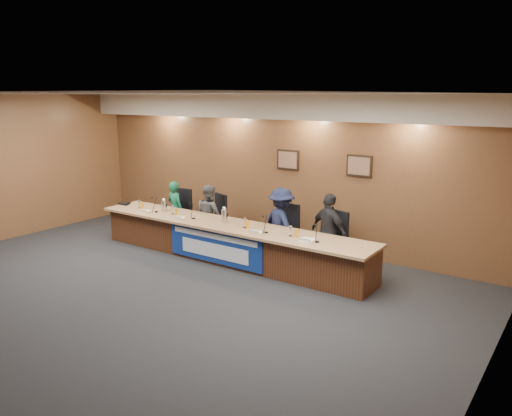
# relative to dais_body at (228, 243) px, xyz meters

# --- Properties ---
(floor) EXTENTS (10.00, 10.00, 0.00)m
(floor) POSITION_rel_dais_body_xyz_m (0.00, -2.40, -0.35)
(floor) COLOR black
(floor) RESTS_ON ground
(ceiling) EXTENTS (10.00, 8.00, 0.04)m
(ceiling) POSITION_rel_dais_body_xyz_m (0.00, -2.40, 2.85)
(ceiling) COLOR silver
(ceiling) RESTS_ON wall_back
(wall_back) EXTENTS (10.00, 0.04, 3.20)m
(wall_back) POSITION_rel_dais_body_xyz_m (0.00, 1.60, 1.25)
(wall_back) COLOR brown
(wall_back) RESTS_ON floor
(wall_right) EXTENTS (0.04, 8.00, 3.20)m
(wall_right) POSITION_rel_dais_body_xyz_m (5.00, -2.40, 1.25)
(wall_right) COLOR brown
(wall_right) RESTS_ON floor
(soffit) EXTENTS (10.00, 0.50, 0.50)m
(soffit) POSITION_rel_dais_body_xyz_m (0.00, 1.35, 2.60)
(soffit) COLOR beige
(soffit) RESTS_ON wall_back
(dais_body) EXTENTS (6.00, 0.80, 0.70)m
(dais_body) POSITION_rel_dais_body_xyz_m (0.00, 0.00, 0.00)
(dais_body) COLOR #472312
(dais_body) RESTS_ON floor
(dais_top) EXTENTS (6.10, 0.95, 0.05)m
(dais_top) POSITION_rel_dais_body_xyz_m (0.00, -0.05, 0.38)
(dais_top) COLOR #A2784F
(dais_top) RESTS_ON dais_body
(banner) EXTENTS (2.20, 0.02, 0.65)m
(banner) POSITION_rel_dais_body_xyz_m (0.00, -0.41, 0.03)
(banner) COLOR navy
(banner) RESTS_ON dais_body
(banner_text_upper) EXTENTS (2.00, 0.01, 0.10)m
(banner_text_upper) POSITION_rel_dais_body_xyz_m (0.00, -0.43, 0.23)
(banner_text_upper) COLOR silver
(banner_text_upper) RESTS_ON banner
(banner_text_lower) EXTENTS (1.60, 0.01, 0.28)m
(banner_text_lower) POSITION_rel_dais_body_xyz_m (0.00, -0.43, -0.05)
(banner_text_lower) COLOR silver
(banner_text_lower) RESTS_ON banner
(wall_photo_left) EXTENTS (0.52, 0.04, 0.42)m
(wall_photo_left) POSITION_rel_dais_body_xyz_m (0.40, 1.57, 1.50)
(wall_photo_left) COLOR black
(wall_photo_left) RESTS_ON wall_back
(wall_photo_right) EXTENTS (0.52, 0.04, 0.42)m
(wall_photo_right) POSITION_rel_dais_body_xyz_m (2.00, 1.57, 1.50)
(wall_photo_right) COLOR black
(wall_photo_right) RESTS_ON wall_back
(panelist_a) EXTENTS (0.52, 0.38, 1.29)m
(panelist_a) POSITION_rel_dais_body_xyz_m (-2.00, 0.63, 0.29)
(panelist_a) COLOR #0F5135
(panelist_a) RESTS_ON floor
(panelist_b) EXTENTS (0.78, 0.71, 1.31)m
(panelist_b) POSITION_rel_dais_body_xyz_m (-0.99, 0.63, 0.31)
(panelist_b) COLOR #4B4C4F
(panelist_b) RESTS_ON floor
(panelist_c) EXTENTS (1.06, 0.85, 1.44)m
(panelist_c) POSITION_rel_dais_body_xyz_m (0.84, 0.63, 0.37)
(panelist_c) COLOR #131835
(panelist_c) RESTS_ON floor
(panelist_d) EXTENTS (0.91, 0.60, 1.44)m
(panelist_d) POSITION_rel_dais_body_xyz_m (1.87, 0.63, 0.37)
(panelist_d) COLOR black
(panelist_d) RESTS_ON floor
(office_chair_a) EXTENTS (0.51, 0.51, 0.08)m
(office_chair_a) POSITION_rel_dais_body_xyz_m (-2.00, 0.73, 0.13)
(office_chair_a) COLOR black
(office_chair_a) RESTS_ON floor
(office_chair_b) EXTENTS (0.61, 0.61, 0.08)m
(office_chair_b) POSITION_rel_dais_body_xyz_m (-0.99, 0.73, 0.13)
(office_chair_b) COLOR black
(office_chair_b) RESTS_ON floor
(office_chair_c) EXTENTS (0.52, 0.52, 0.08)m
(office_chair_c) POSITION_rel_dais_body_xyz_m (0.84, 0.73, 0.13)
(office_chair_c) COLOR black
(office_chair_c) RESTS_ON floor
(office_chair_d) EXTENTS (0.59, 0.59, 0.08)m
(office_chair_d) POSITION_rel_dais_body_xyz_m (1.87, 0.73, 0.13)
(office_chair_d) COLOR black
(office_chair_d) RESTS_ON floor
(nameplate_a) EXTENTS (0.24, 0.08, 0.10)m
(nameplate_a) POSITION_rel_dais_body_xyz_m (-2.02, -0.31, 0.45)
(nameplate_a) COLOR white
(nameplate_a) RESTS_ON dais_top
(microphone_a) EXTENTS (0.07, 0.07, 0.02)m
(microphone_a) POSITION_rel_dais_body_xyz_m (-1.81, -0.15, 0.41)
(microphone_a) COLOR black
(microphone_a) RESTS_ON dais_top
(juice_glass_a) EXTENTS (0.06, 0.06, 0.15)m
(juice_glass_a) POSITION_rel_dais_body_xyz_m (-2.28, -0.11, 0.47)
(juice_glass_a) COLOR orange
(juice_glass_a) RESTS_ON dais_top
(water_glass_a) EXTENTS (0.08, 0.08, 0.18)m
(water_glass_a) POSITION_rel_dais_body_xyz_m (-2.40, -0.09, 0.49)
(water_glass_a) COLOR silver
(water_glass_a) RESTS_ON dais_top
(nameplate_b) EXTENTS (0.24, 0.08, 0.10)m
(nameplate_b) POSITION_rel_dais_body_xyz_m (-1.00, -0.34, 0.45)
(nameplate_b) COLOR white
(nameplate_b) RESTS_ON dais_top
(microphone_b) EXTENTS (0.07, 0.07, 0.02)m
(microphone_b) POSITION_rel_dais_body_xyz_m (-0.77, -0.13, 0.41)
(microphone_b) COLOR black
(microphone_b) RESTS_ON dais_top
(juice_glass_b) EXTENTS (0.06, 0.06, 0.15)m
(juice_glass_b) POSITION_rel_dais_body_xyz_m (-1.24, -0.14, 0.47)
(juice_glass_b) COLOR orange
(juice_glass_b) RESTS_ON dais_top
(water_glass_b) EXTENTS (0.08, 0.08, 0.18)m
(water_glass_b) POSITION_rel_dais_body_xyz_m (-1.40, -0.07, 0.49)
(water_glass_b) COLOR silver
(water_glass_b) RESTS_ON dais_top
(nameplate_c) EXTENTS (0.24, 0.08, 0.10)m
(nameplate_c) POSITION_rel_dais_body_xyz_m (0.86, -0.34, 0.45)
(nameplate_c) COLOR white
(nameplate_c) RESTS_ON dais_top
(microphone_c) EXTENTS (0.07, 0.07, 0.02)m
(microphone_c) POSITION_rel_dais_body_xyz_m (1.01, -0.16, 0.41)
(microphone_c) COLOR black
(microphone_c) RESTS_ON dais_top
(juice_glass_c) EXTENTS (0.06, 0.06, 0.15)m
(juice_glass_c) POSITION_rel_dais_body_xyz_m (0.56, -0.11, 0.47)
(juice_glass_c) COLOR orange
(juice_glass_c) RESTS_ON dais_top
(water_glass_c) EXTENTS (0.08, 0.08, 0.18)m
(water_glass_c) POSITION_rel_dais_body_xyz_m (0.47, -0.09, 0.49)
(water_glass_c) COLOR silver
(water_glass_c) RESTS_ON dais_top
(nameplate_d) EXTENTS (0.24, 0.08, 0.10)m
(nameplate_d) POSITION_rel_dais_body_xyz_m (1.87, -0.27, 0.45)
(nameplate_d) COLOR white
(nameplate_d) RESTS_ON dais_top
(microphone_d) EXTENTS (0.07, 0.07, 0.02)m
(microphone_d) POSITION_rel_dais_body_xyz_m (2.04, -0.16, 0.41)
(microphone_d) COLOR black
(microphone_d) RESTS_ON dais_top
(juice_glass_d) EXTENTS (0.06, 0.06, 0.15)m
(juice_glass_d) POSITION_rel_dais_body_xyz_m (1.60, -0.09, 0.47)
(juice_glass_d) COLOR orange
(juice_glass_d) RESTS_ON dais_top
(water_glass_d) EXTENTS (0.08, 0.08, 0.18)m
(water_glass_d) POSITION_rel_dais_body_xyz_m (1.47, -0.09, 0.49)
(water_glass_d) COLOR silver
(water_glass_d) RESTS_ON dais_top
(carafe_left) EXTENTS (0.11, 0.11, 0.22)m
(carafe_left) POSITION_rel_dais_body_xyz_m (-1.75, 0.03, 0.51)
(carafe_left) COLOR silver
(carafe_left) RESTS_ON dais_top
(carafe_mid) EXTENTS (0.12, 0.12, 0.25)m
(carafe_mid) POSITION_rel_dais_body_xyz_m (-0.09, 0.01, 0.53)
(carafe_mid) COLOR silver
(carafe_mid) RESTS_ON dais_top
(speakerphone) EXTENTS (0.32, 0.32, 0.05)m
(speakerphone) POSITION_rel_dais_body_xyz_m (-2.93, -0.03, 0.43)
(speakerphone) COLOR black
(speakerphone) RESTS_ON dais_top
(paper_stack) EXTENTS (0.26, 0.33, 0.01)m
(paper_stack) POSITION_rel_dais_body_xyz_m (1.85, -0.13, 0.40)
(paper_stack) COLOR white
(paper_stack) RESTS_ON dais_top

